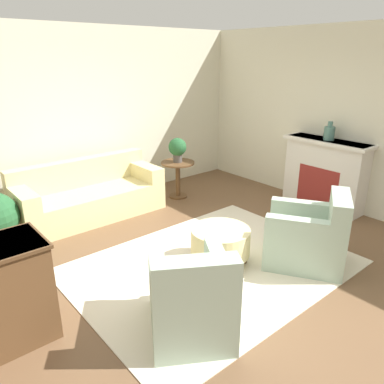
{
  "coord_description": "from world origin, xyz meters",
  "views": [
    {
      "loc": [
        -2.66,
        -2.78,
        2.35
      ],
      "look_at": [
        0.15,
        0.55,
        0.75
      ],
      "focal_mm": 35.0,
      "sensor_mm": 36.0,
      "label": 1
    }
  ],
  "objects_px": {
    "armchair_right": "(310,238)",
    "side_table": "(178,173)",
    "armchair_left": "(191,299)",
    "potted_plant_on_side_table": "(177,148)",
    "ottoman_table": "(220,241)",
    "vase_mantel_near": "(329,133)",
    "couch": "(89,197)"
  },
  "relations": [
    {
      "from": "vase_mantel_near",
      "to": "couch",
      "type": "bearing_deg",
      "value": 145.68
    },
    {
      "from": "armchair_right",
      "to": "side_table",
      "type": "bearing_deg",
      "value": 85.4
    },
    {
      "from": "armchair_right",
      "to": "vase_mantel_near",
      "type": "distance_m",
      "value": 2.14
    },
    {
      "from": "couch",
      "to": "vase_mantel_near",
      "type": "height_order",
      "value": "vase_mantel_near"
    },
    {
      "from": "couch",
      "to": "armchair_right",
      "type": "xyz_separation_m",
      "value": [
        1.32,
        -2.99,
        0.03
      ]
    },
    {
      "from": "armchair_right",
      "to": "vase_mantel_near",
      "type": "relative_size",
      "value": 3.86
    },
    {
      "from": "side_table",
      "to": "potted_plant_on_side_table",
      "type": "height_order",
      "value": "potted_plant_on_side_table"
    },
    {
      "from": "armchair_left",
      "to": "vase_mantel_near",
      "type": "relative_size",
      "value": 3.86
    },
    {
      "from": "armchair_right",
      "to": "vase_mantel_near",
      "type": "bearing_deg",
      "value": 27.45
    },
    {
      "from": "armchair_left",
      "to": "side_table",
      "type": "relative_size",
      "value": 1.74
    },
    {
      "from": "couch",
      "to": "potted_plant_on_side_table",
      "type": "bearing_deg",
      "value": -8.13
    },
    {
      "from": "potted_plant_on_side_table",
      "to": "ottoman_table",
      "type": "bearing_deg",
      "value": -115.55
    },
    {
      "from": "armchair_left",
      "to": "vase_mantel_near",
      "type": "height_order",
      "value": "vase_mantel_near"
    },
    {
      "from": "couch",
      "to": "armchair_right",
      "type": "bearing_deg",
      "value": -66.1
    },
    {
      "from": "couch",
      "to": "armchair_left",
      "type": "height_order",
      "value": "armchair_left"
    },
    {
      "from": "side_table",
      "to": "potted_plant_on_side_table",
      "type": "distance_m",
      "value": 0.44
    },
    {
      "from": "side_table",
      "to": "ottoman_table",
      "type": "bearing_deg",
      "value": -115.55
    },
    {
      "from": "armchair_left",
      "to": "vase_mantel_near",
      "type": "bearing_deg",
      "value": 14.26
    },
    {
      "from": "ottoman_table",
      "to": "side_table",
      "type": "xyz_separation_m",
      "value": [
        0.99,
        2.07,
        0.16
      ]
    },
    {
      "from": "armchair_left",
      "to": "ottoman_table",
      "type": "distance_m",
      "value": 1.25
    },
    {
      "from": "couch",
      "to": "ottoman_table",
      "type": "height_order",
      "value": "couch"
    },
    {
      "from": "armchair_left",
      "to": "ottoman_table",
      "type": "relative_size",
      "value": 1.58
    },
    {
      "from": "armchair_left",
      "to": "potted_plant_on_side_table",
      "type": "height_order",
      "value": "potted_plant_on_side_table"
    },
    {
      "from": "couch",
      "to": "armchair_right",
      "type": "distance_m",
      "value": 3.27
    },
    {
      "from": "ottoman_table",
      "to": "side_table",
      "type": "distance_m",
      "value": 2.3
    },
    {
      "from": "side_table",
      "to": "armchair_right",
      "type": "bearing_deg",
      "value": -94.6
    },
    {
      "from": "side_table",
      "to": "vase_mantel_near",
      "type": "xyz_separation_m",
      "value": [
        1.51,
        -1.87,
        0.79
      ]
    },
    {
      "from": "armchair_right",
      "to": "potted_plant_on_side_table",
      "type": "xyz_separation_m",
      "value": [
        0.22,
        2.77,
        0.53
      ]
    },
    {
      "from": "ottoman_table",
      "to": "potted_plant_on_side_table",
      "type": "distance_m",
      "value": 2.37
    },
    {
      "from": "ottoman_table",
      "to": "side_table",
      "type": "bearing_deg",
      "value": 64.45
    },
    {
      "from": "armchair_right",
      "to": "side_table",
      "type": "height_order",
      "value": "armchair_right"
    },
    {
      "from": "ottoman_table",
      "to": "vase_mantel_near",
      "type": "bearing_deg",
      "value": 4.7
    }
  ]
}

